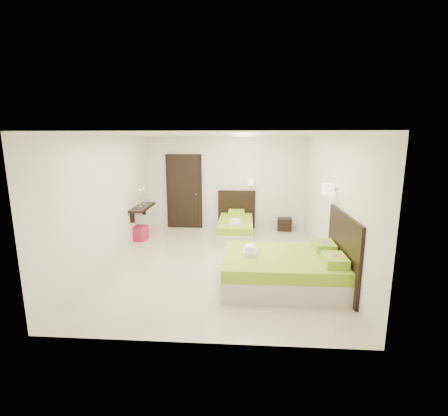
# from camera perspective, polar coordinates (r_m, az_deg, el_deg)

# --- Properties ---
(floor) EXTENTS (5.50, 5.50, 0.00)m
(floor) POSITION_cam_1_polar(r_m,az_deg,el_deg) (6.86, -1.01, -9.54)
(floor) COLOR beige
(floor) RESTS_ON ground
(bed_single) EXTENTS (1.06, 1.77, 1.46)m
(bed_single) POSITION_cam_1_polar(r_m,az_deg,el_deg) (8.60, 2.08, -3.21)
(bed_single) COLOR beige
(bed_single) RESTS_ON ground
(bed_double) EXTENTS (2.07, 1.76, 1.71)m
(bed_double) POSITION_cam_1_polar(r_m,az_deg,el_deg) (5.87, 11.06, -10.31)
(bed_double) COLOR beige
(bed_double) RESTS_ON ground
(nightstand) EXTENTS (0.42, 0.38, 0.35)m
(nightstand) POSITION_cam_1_polar(r_m,az_deg,el_deg) (9.32, 10.56, -2.80)
(nightstand) COLOR black
(nightstand) RESTS_ON ground
(ottoman) EXTENTS (0.43, 0.43, 0.37)m
(ottoman) POSITION_cam_1_polar(r_m,az_deg,el_deg) (8.56, -14.75, -4.27)
(ottoman) COLOR maroon
(ottoman) RESTS_ON ground
(door) EXTENTS (1.02, 0.15, 2.14)m
(door) POSITION_cam_1_polar(r_m,az_deg,el_deg) (9.34, -7.00, 2.82)
(door) COLOR black
(door) RESTS_ON ground
(console_shelf) EXTENTS (0.35, 1.20, 0.78)m
(console_shelf) POSITION_cam_1_polar(r_m,az_deg,el_deg) (8.55, -14.17, 0.12)
(console_shelf) COLOR black
(console_shelf) RESTS_ON ground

